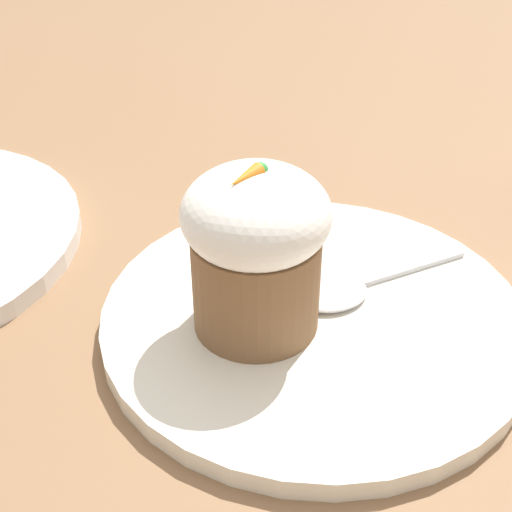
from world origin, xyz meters
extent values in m
plane|color=#846042|center=(0.00, 0.00, 0.00)|extent=(4.00, 4.00, 0.00)
cylinder|color=white|center=(0.00, 0.00, 0.01)|extent=(0.27, 0.27, 0.01)
cylinder|color=brown|center=(0.03, -0.02, 0.05)|extent=(0.08, 0.08, 0.06)
ellipsoid|color=white|center=(0.03, -0.02, 0.09)|extent=(0.09, 0.09, 0.05)
cone|color=orange|center=(0.04, -0.02, 0.12)|extent=(0.02, 0.01, 0.01)
sphere|color=green|center=(0.03, -0.02, 0.12)|extent=(0.01, 0.01, 0.01)
cube|color=silver|center=(-0.08, 0.02, 0.02)|extent=(0.09, 0.04, 0.00)
ellipsoid|color=silver|center=(-0.02, 0.00, 0.02)|extent=(0.06, 0.05, 0.01)
camera|label=1|loc=(0.28, 0.22, 0.30)|focal=50.00mm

